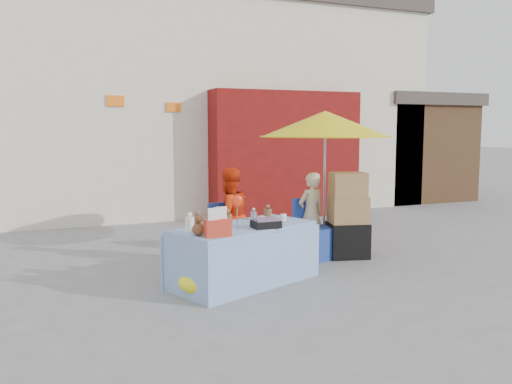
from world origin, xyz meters
name	(u,v)px	position (x,y,z in m)	size (l,w,h in m)	color
ground	(273,277)	(0.00, 0.00, 0.00)	(80.00, 80.00, 0.00)	slate
backdrop	(167,77)	(0.52, 7.52, 3.10)	(14.00, 8.00, 7.80)	silver
market_table	(243,254)	(-0.43, -0.08, 0.36)	(1.98, 1.46, 1.09)	#8DB2E1
chair_left	(232,248)	(-0.29, 0.68, 0.26)	(0.57, 0.57, 0.85)	navy
chair_right	(315,241)	(0.96, 0.68, 0.26)	(0.57, 0.57, 0.85)	navy
vendor_orange	(229,216)	(-0.29, 0.81, 0.66)	(0.64, 0.50, 1.32)	red
vendor_beige	(311,215)	(0.96, 0.81, 0.61)	(0.44, 0.29, 1.22)	beige
umbrella	(325,125)	(1.26, 0.96, 1.89)	(1.90, 1.90, 2.09)	gray
box_stack	(348,218)	(1.42, 0.56, 0.56)	(0.64, 0.57, 1.22)	black
tarp_bundle	(210,281)	(-0.94, -0.38, 0.16)	(0.71, 0.57, 0.32)	yellow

